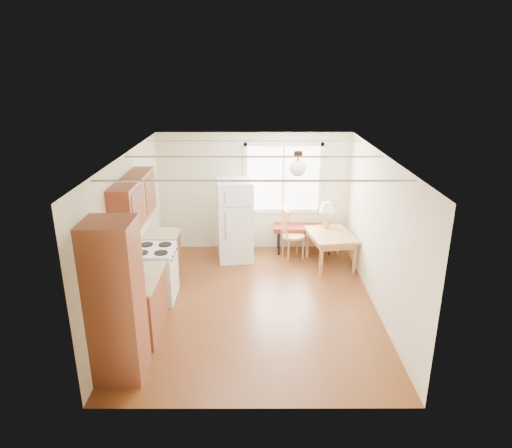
{
  "coord_description": "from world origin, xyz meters",
  "views": [
    {
      "loc": [
        0.01,
        -6.81,
        3.81
      ],
      "look_at": [
        0.03,
        0.74,
        1.15
      ],
      "focal_mm": 32.0,
      "sensor_mm": 36.0,
      "label": 1
    }
  ],
  "objects_px": {
    "chair": "(289,231)",
    "bench": "(304,229)",
    "dining_table": "(331,238)",
    "refrigerator": "(235,221)"
  },
  "relations": [
    {
      "from": "refrigerator",
      "to": "chair",
      "type": "distance_m",
      "value": 1.12
    },
    {
      "from": "bench",
      "to": "chair",
      "type": "relative_size",
      "value": 1.22
    },
    {
      "from": "refrigerator",
      "to": "bench",
      "type": "height_order",
      "value": "refrigerator"
    },
    {
      "from": "dining_table",
      "to": "chair",
      "type": "bearing_deg",
      "value": 147.86
    },
    {
      "from": "chair",
      "to": "dining_table",
      "type": "bearing_deg",
      "value": -39.52
    },
    {
      "from": "dining_table",
      "to": "chair",
      "type": "height_order",
      "value": "chair"
    },
    {
      "from": "bench",
      "to": "dining_table",
      "type": "relative_size",
      "value": 1.09
    },
    {
      "from": "refrigerator",
      "to": "chair",
      "type": "height_order",
      "value": "refrigerator"
    },
    {
      "from": "bench",
      "to": "chair",
      "type": "height_order",
      "value": "chair"
    },
    {
      "from": "chair",
      "to": "bench",
      "type": "bearing_deg",
      "value": 28.59
    }
  ]
}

